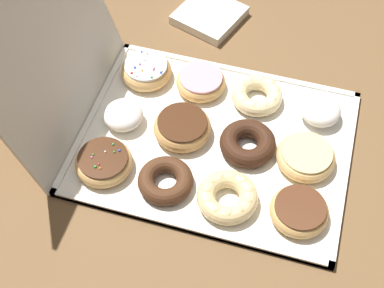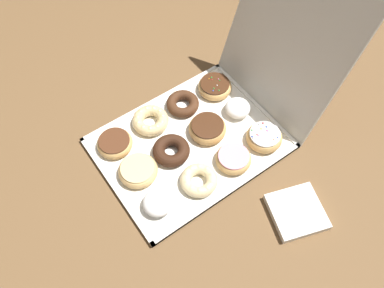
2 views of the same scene
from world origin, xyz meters
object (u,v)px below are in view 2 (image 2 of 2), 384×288
cruller_donut_3 (150,120)px  sprinkle_donut_9 (215,87)px  cruller_donut_5 (199,180)px  powdered_filled_donut_2 (158,203)px  sprinkle_donut_11 (264,137)px  pink_frosted_donut_8 (233,159)px  chocolate_frosted_donut_0 (115,143)px  napkin_stack (297,212)px  glazed_ring_donut_1 (139,171)px  chocolate_cake_ring_donut_6 (183,104)px  donut_box (189,144)px  chocolate_frosted_donut_7 (207,128)px  chocolate_cake_ring_donut_4 (171,150)px  powdered_filled_donut_10 (238,108)px

cruller_donut_3 → sprinkle_donut_9: 0.25m
cruller_donut_5 → powdered_filled_donut_2: bearing=-93.2°
cruller_donut_3 → sprinkle_donut_11: 0.36m
pink_frosted_donut_8 → sprinkle_donut_9: (-0.26, 0.13, 0.00)m
chocolate_frosted_donut_0 → napkin_stack: chocolate_frosted_donut_0 is taller
sprinkle_donut_9 → napkin_stack: bearing=-9.7°
pink_frosted_donut_8 → chocolate_frosted_donut_0: bearing=-134.4°
chocolate_frosted_donut_0 → pink_frosted_donut_8: size_ratio=1.02×
powdered_filled_donut_2 → glazed_ring_donut_1: bearing=175.1°
chocolate_frosted_donut_0 → chocolate_cake_ring_donut_6: (-0.01, 0.26, -0.00)m
powdered_filled_donut_2 → sprinkle_donut_9: size_ratio=0.74×
donut_box → napkin_stack: (0.36, 0.11, 0.01)m
cruller_donut_5 → chocolate_frosted_donut_7: chocolate_frosted_donut_7 is taller
chocolate_frosted_donut_0 → pink_frosted_donut_8: 0.37m
cruller_donut_3 → glazed_ring_donut_1: bearing=-43.0°
powdered_filled_donut_2 → sprinkle_donut_11: (0.01, 0.39, -0.00)m
chocolate_frosted_donut_0 → cruller_donut_3: 0.14m
glazed_ring_donut_1 → chocolate_cake_ring_donut_6: 0.28m
donut_box → napkin_stack: bearing=16.8°
donut_box → glazed_ring_donut_1: size_ratio=4.66×
chocolate_cake_ring_donut_4 → cruller_donut_5: chocolate_cake_ring_donut_4 is taller
cruller_donut_5 → sprinkle_donut_11: bearing=90.2°
chocolate_frosted_donut_0 → chocolate_frosted_donut_7: 0.29m
donut_box → powdered_filled_donut_2: size_ratio=6.46×
chocolate_frosted_donut_0 → powdered_filled_donut_2: powdered_filled_donut_2 is taller
sprinkle_donut_11 → napkin_stack: sprinkle_donut_11 is taller
cruller_donut_5 → sprinkle_donut_11: (-0.00, 0.25, 0.00)m
pink_frosted_donut_8 → powdered_filled_donut_10: bearing=137.1°
chocolate_cake_ring_donut_4 → napkin_stack: (0.37, 0.18, -0.02)m
chocolate_frosted_donut_0 → chocolate_cake_ring_donut_4: (0.12, 0.13, 0.00)m
chocolate_cake_ring_donut_6 → napkin_stack: bearing=5.3°
chocolate_cake_ring_donut_6 → chocolate_frosted_donut_7: bearing=2.2°
powdered_filled_donut_10 → glazed_ring_donut_1: bearing=-88.5°
cruller_donut_3 → powdered_filled_donut_2: bearing=-28.3°
cruller_donut_3 → chocolate_cake_ring_donut_4: bearing=-4.0°
sprinkle_donut_11 → sprinkle_donut_9: bearing=179.8°
powdered_filled_donut_2 → chocolate_frosted_donut_7: bearing=115.0°
cruller_donut_3 → napkin_stack: (0.50, 0.17, -0.02)m
glazed_ring_donut_1 → chocolate_frosted_donut_7: 0.26m
chocolate_frosted_donut_0 → powdered_filled_donut_2: 0.25m
cruller_donut_5 → powdered_filled_donut_10: size_ratio=1.34×
pink_frosted_donut_8 → sprinkle_donut_11: sprinkle_donut_11 is taller
napkin_stack → powdered_filled_donut_2: bearing=-128.3°
glazed_ring_donut_1 → cruller_donut_3: bearing=137.0°
powdered_filled_donut_2 → powdered_filled_donut_10: size_ratio=1.04×
chocolate_frosted_donut_7 → pink_frosted_donut_8: 0.13m
chocolate_cake_ring_donut_4 → sprinkle_donut_11: (0.13, 0.26, 0.00)m
chocolate_frosted_donut_7 → napkin_stack: 0.37m
cruller_donut_3 → chocolate_cake_ring_donut_4: 0.13m
pink_frosted_donut_8 → powdered_filled_donut_10: 0.19m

